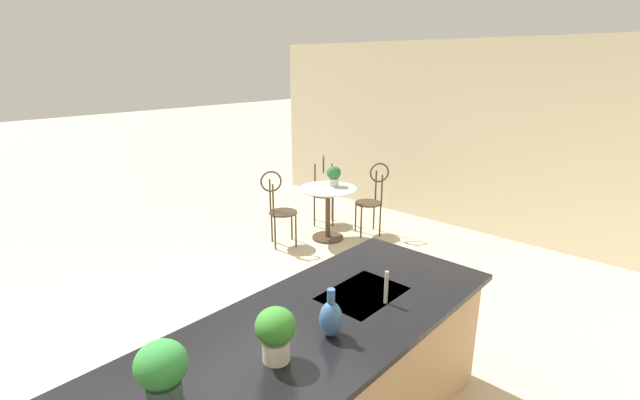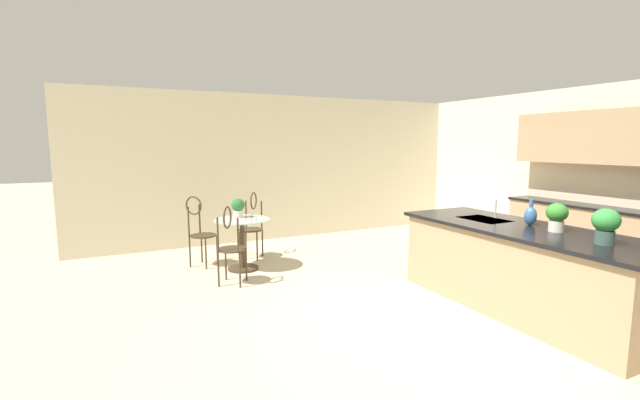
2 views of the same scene
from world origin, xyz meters
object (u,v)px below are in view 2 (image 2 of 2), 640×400
object	(u,v)px
bistro_table	(243,239)
potted_plant_on_table	(238,207)
chair_near_window	(200,228)
potted_plant_counter_far	(606,224)
chair_by_island	(230,242)
vase_on_counter	(531,215)
potted_plant_counter_near	(557,215)
chair_toward_desk	(252,222)

from	to	relation	value
bistro_table	potted_plant_on_table	world-z (taller)	potted_plant_on_table
potted_plant_on_table	chair_near_window	bearing A→B (deg)	-124.36
potted_plant_counter_far	chair_by_island	bearing A→B (deg)	-139.59
vase_on_counter	potted_plant_counter_far	bearing A→B (deg)	-11.90
bistro_table	vase_on_counter	world-z (taller)	vase_on_counter
potted_plant_on_table	potted_plant_counter_near	distance (m)	4.05
chair_near_window	potted_plant_counter_far	distance (m)	5.02
potted_plant_on_table	chair_by_island	bearing A→B (deg)	-22.64
chair_near_window	potted_plant_counter_near	size ratio (longest dim) A/B	3.55
vase_on_counter	chair_toward_desk	bearing A→B (deg)	-147.60
chair_toward_desk	potted_plant_counter_near	distance (m)	4.27
chair_by_island	potted_plant_counter_far	size ratio (longest dim) A/B	3.22
chair_toward_desk	potted_plant_counter_far	size ratio (longest dim) A/B	3.22
potted_plant_on_table	vase_on_counter	size ratio (longest dim) A/B	0.97
potted_plant_on_table	vase_on_counter	bearing A→B (deg)	40.40
chair_near_window	chair_toward_desk	xyz separation A→B (m)	(-0.11, 0.84, 0.00)
bistro_table	potted_plant_counter_near	xyz separation A→B (m)	(3.12, 2.39, 0.64)
chair_by_island	potted_plant_counter_far	xyz separation A→B (m)	(3.05, 2.60, 0.53)
chair_toward_desk	potted_plant_on_table	xyz separation A→B (m)	(0.45, -0.34, 0.33)
potted_plant_counter_far	bistro_table	bearing A→B (deg)	-148.27
chair_toward_desk	potted_plant_on_table	bearing A→B (deg)	-37.61
potted_plant_counter_near	vase_on_counter	world-z (taller)	potted_plant_counter_near
bistro_table	chair_by_island	distance (m)	0.71
potted_plant_counter_near	vase_on_counter	distance (m)	0.36
bistro_table	vase_on_counter	bearing A→B (deg)	41.60
chair_by_island	potted_plant_counter_far	bearing A→B (deg)	40.41
bistro_table	potted_plant_on_table	bearing A→B (deg)	-173.17
chair_toward_desk	potted_plant_on_table	world-z (taller)	chair_toward_desk
potted_plant_counter_far	vase_on_counter	size ratio (longest dim) A/B	1.12
chair_by_island	vase_on_counter	world-z (taller)	vase_on_counter
chair_toward_desk	vase_on_counter	size ratio (longest dim) A/B	3.62
chair_near_window	potted_plant_counter_far	bearing A→B (deg)	33.84
chair_near_window	potted_plant_counter_near	world-z (taller)	potted_plant_counter_near
chair_near_window	potted_plant_on_table	xyz separation A→B (m)	(0.34, 0.49, 0.33)
chair_near_window	chair_by_island	distance (m)	1.11
bistro_table	chair_near_window	distance (m)	0.71
chair_near_window	potted_plant_counter_near	bearing A→B (deg)	38.92
chair_by_island	vase_on_counter	xyz separation A→B (m)	(2.15, 2.79, 0.46)
chair_by_island	chair_toward_desk	size ratio (longest dim) A/B	1.00
chair_near_window	chair_by_island	world-z (taller)	same
potted_plant_on_table	chair_toward_desk	bearing A→B (deg)	142.39
potted_plant_counter_near	potted_plant_counter_far	xyz separation A→B (m)	(0.55, -0.12, 0.02)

